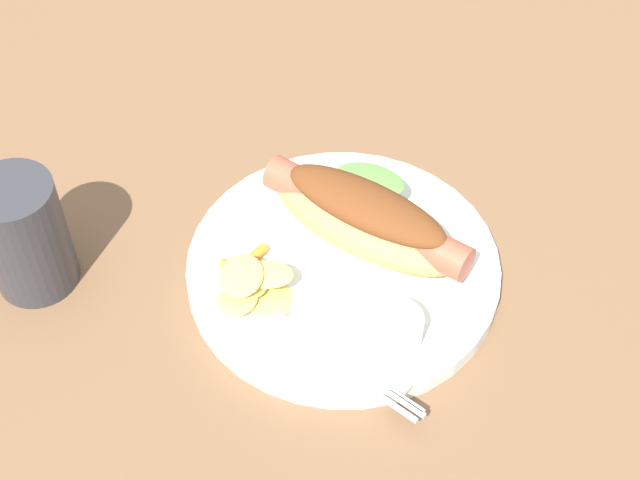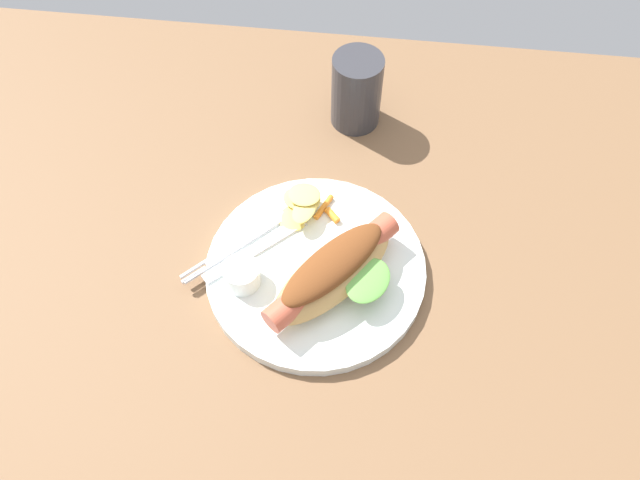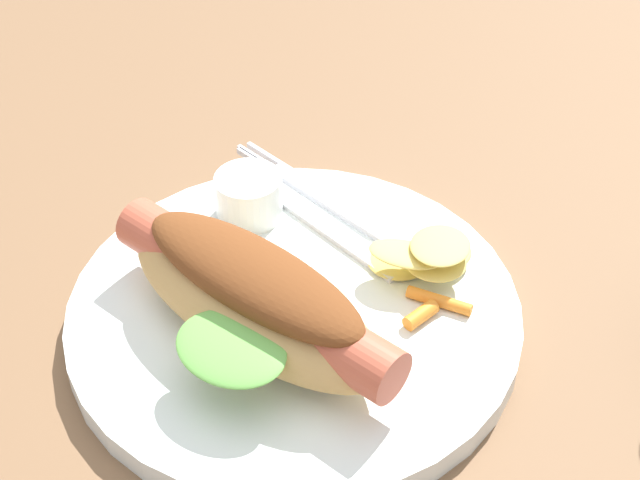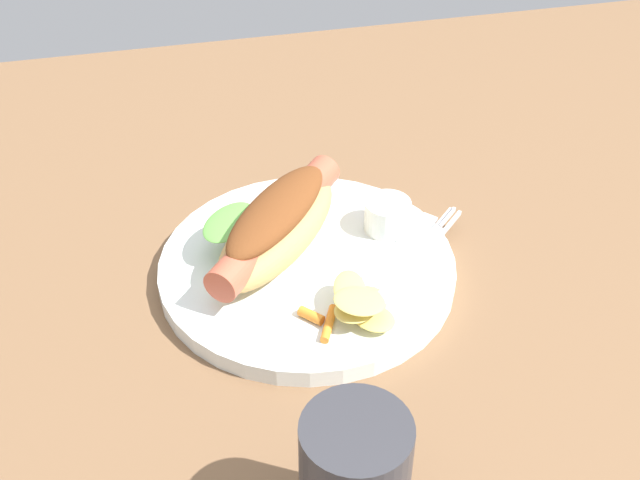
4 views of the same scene
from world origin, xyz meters
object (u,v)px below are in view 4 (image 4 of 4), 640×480
object	(u,v)px
chips_pile	(361,303)
hot_dog	(276,225)
plate	(310,268)
carrot_garnish	(320,320)
sauce_ramekin	(387,215)
knife	(393,257)
fork	(418,256)

from	to	relation	value
chips_pile	hot_dog	bearing A→B (deg)	-62.52
plate	carrot_garnish	bearing A→B (deg)	83.19
carrot_garnish	chips_pile	bearing A→B (deg)	-177.02
sauce_ramekin	knife	distance (cm)	4.47
fork	knife	distance (cm)	2.20
carrot_garnish	plate	bearing A→B (deg)	-96.81
plate	knife	xyz separation A→B (cm)	(-7.03, 1.28, 0.98)
plate	hot_dog	world-z (taller)	hot_dog
hot_dog	carrot_garnish	distance (cm)	10.13
plate	hot_dog	distance (cm)	4.86
knife	chips_pile	bearing A→B (deg)	-169.38
plate	fork	xyz separation A→B (cm)	(-9.20, 1.65, 1.00)
carrot_garnish	fork	bearing A→B (deg)	-149.29
plate	chips_pile	bearing A→B (deg)	108.14
hot_dog	sauce_ramekin	bearing A→B (deg)	-45.09
chips_pile	carrot_garnish	distance (cm)	3.51
fork	carrot_garnish	world-z (taller)	carrot_garnish
fork	plate	bearing A→B (deg)	124.83
hot_dog	sauce_ramekin	world-z (taller)	hot_dog
chips_pile	fork	bearing A→B (deg)	-139.16
knife	chips_pile	distance (cm)	7.80
chips_pile	sauce_ramekin	bearing A→B (deg)	-116.82
carrot_garnish	knife	bearing A→B (deg)	-141.22
plate	carrot_garnish	xyz separation A→B (cm)	(0.91, 7.66, 1.19)
carrot_garnish	hot_dog	bearing A→B (deg)	-80.71
hot_dog	sauce_ramekin	size ratio (longest dim) A/B	4.10
knife	hot_dog	bearing A→B (deg)	117.85
fork	chips_pile	distance (cm)	8.99
sauce_ramekin	chips_pile	bearing A→B (deg)	63.18
plate	chips_pile	size ratio (longest dim) A/B	3.61
hot_dog	knife	xyz separation A→B (cm)	(-9.53, 3.31, -2.66)
chips_pile	knife	bearing A→B (deg)	-126.40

